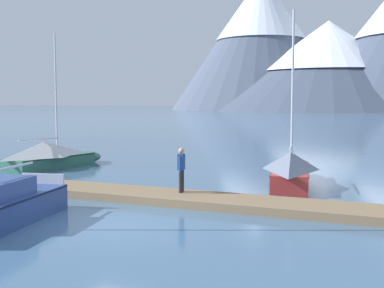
{
  "coord_description": "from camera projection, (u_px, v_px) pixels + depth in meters",
  "views": [
    {
      "loc": [
        8.18,
        -12.82,
        3.75
      ],
      "look_at": [
        0.0,
        6.0,
        2.0
      ],
      "focal_mm": 47.26,
      "sensor_mm": 36.0,
      "label": 1
    }
  ],
  "objects": [
    {
      "name": "sailboat_mid_dock_port",
      "position": [
        291.0,
        169.0,
        22.42
      ],
      "size": [
        2.71,
        6.79,
        7.76
      ],
      "color": "#B2332D",
      "rests_on": "ground"
    },
    {
      "name": "mountain_central_massif",
      "position": [
        328.0,
        62.0,
        201.41
      ],
      "size": [
        94.07,
        94.07,
        35.67
      ],
      "color": "#424C60",
      "rests_on": "ground"
    },
    {
      "name": "dock",
      "position": [
        171.0,
        197.0,
        18.92
      ],
      "size": [
        26.37,
        2.29,
        0.3
      ],
      "color": "#846B4C",
      "rests_on": "ground"
    },
    {
      "name": "mountain_west_summit",
      "position": [
        261.0,
        39.0,
        218.73
      ],
      "size": [
        77.56,
        77.56,
        57.65
      ],
      "color": "#4C566B",
      "rests_on": "ground"
    },
    {
      "name": "sailboat_nearest_berth",
      "position": [
        52.0,
        155.0,
        28.36
      ],
      "size": [
        2.71,
        6.73,
        7.53
      ],
      "color": "#336B56",
      "rests_on": "ground"
    },
    {
      "name": "ground_plane",
      "position": [
        113.0,
        225.0,
        15.28
      ],
      "size": [
        700.0,
        700.0,
        0.0
      ],
      "primitive_type": "plane",
      "color": "#426689"
    },
    {
      "name": "person_on_dock",
      "position": [
        181.0,
        167.0,
        19.05
      ],
      "size": [
        0.29,
        0.58,
        1.69
      ],
      "color": "#232328",
      "rests_on": "dock"
    }
  ]
}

